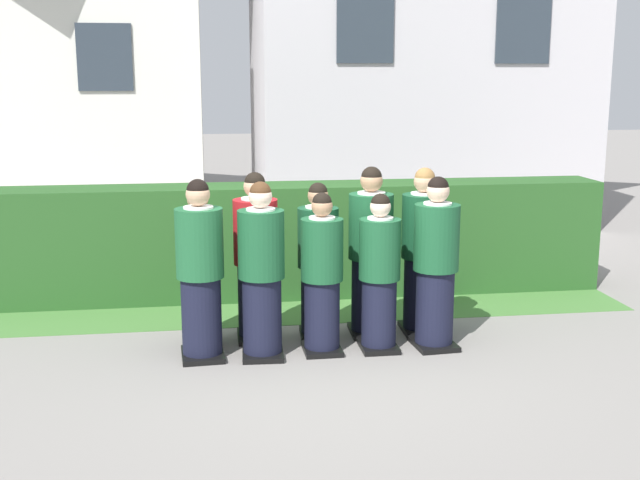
# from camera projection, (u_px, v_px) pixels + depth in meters

# --- Properties ---
(ground_plane) EXTENTS (60.00, 60.00, 0.00)m
(ground_plane) POSITION_uv_depth(u_px,v_px,m) (323.00, 352.00, 7.67)
(ground_plane) COLOR gray
(student_front_row_0) EXTENTS (0.44, 0.51, 1.69)m
(student_front_row_0) POSITION_uv_depth(u_px,v_px,m) (200.00, 274.00, 7.36)
(student_front_row_0) COLOR black
(student_front_row_0) RESTS_ON ground
(student_front_row_1) EXTENTS (0.43, 0.53, 1.66)m
(student_front_row_1) POSITION_uv_depth(u_px,v_px,m) (262.00, 275.00, 7.40)
(student_front_row_1) COLOR black
(student_front_row_1) RESTS_ON ground
(student_front_row_2) EXTENTS (0.40, 0.49, 1.54)m
(student_front_row_2) POSITION_uv_depth(u_px,v_px,m) (322.00, 277.00, 7.54)
(student_front_row_2) COLOR black
(student_front_row_2) RESTS_ON ground
(student_front_row_3) EXTENTS (0.40, 0.44, 1.53)m
(student_front_row_3) POSITION_uv_depth(u_px,v_px,m) (379.00, 276.00, 7.61)
(student_front_row_3) COLOR black
(student_front_row_3) RESTS_ON ground
(student_front_row_4) EXTENTS (0.44, 0.51, 1.68)m
(student_front_row_4) POSITION_uv_depth(u_px,v_px,m) (436.00, 267.00, 7.66)
(student_front_row_4) COLOR black
(student_front_row_4) RESTS_ON ground
(student_rear_row_0) EXTENTS (0.41, 0.45, 1.57)m
(student_rear_row_0) POSITION_uv_depth(u_px,v_px,m) (200.00, 270.00, 7.79)
(student_rear_row_0) COLOR black
(student_rear_row_0) RESTS_ON ground
(student_in_red_blazer) EXTENTS (0.44, 0.53, 1.69)m
(student_in_red_blazer) POSITION_uv_depth(u_px,v_px,m) (256.00, 261.00, 7.90)
(student_in_red_blazer) COLOR black
(student_in_red_blazer) RESTS_ON ground
(student_rear_row_2) EXTENTS (0.41, 0.51, 1.58)m
(student_rear_row_2) POSITION_uv_depth(u_px,v_px,m) (318.00, 264.00, 7.99)
(student_rear_row_2) COLOR black
(student_rear_row_2) RESTS_ON ground
(student_rear_row_3) EXTENTS (0.45, 0.51, 1.72)m
(student_rear_row_3) POSITION_uv_depth(u_px,v_px,m) (371.00, 255.00, 8.06)
(student_rear_row_3) COLOR black
(student_rear_row_3) RESTS_ON ground
(student_rear_row_4) EXTENTS (0.44, 0.54, 1.71)m
(student_rear_row_4) POSITION_uv_depth(u_px,v_px,m) (423.00, 255.00, 8.13)
(student_rear_row_4) COLOR black
(student_rear_row_4) RESTS_ON ground
(hedge) EXTENTS (7.38, 0.70, 1.34)m
(hedge) POSITION_uv_depth(u_px,v_px,m) (298.00, 240.00, 9.58)
(hedge) COLOR #285623
(hedge) RESTS_ON ground
(school_building_main) EXTENTS (6.05, 4.36, 6.41)m
(school_building_main) POSITION_uv_depth(u_px,v_px,m) (47.00, 39.00, 14.98)
(school_building_main) COLOR silver
(school_building_main) RESTS_ON ground
(school_building_annex) EXTENTS (6.05, 4.09, 7.11)m
(school_building_annex) POSITION_uv_depth(u_px,v_px,m) (414.00, 17.00, 14.34)
(school_building_annex) COLOR silver
(school_building_annex) RESTS_ON ground
(lawn_strip) EXTENTS (7.38, 0.90, 0.01)m
(lawn_strip) POSITION_uv_depth(u_px,v_px,m) (306.00, 312.00, 8.94)
(lawn_strip) COLOR #477A38
(lawn_strip) RESTS_ON ground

